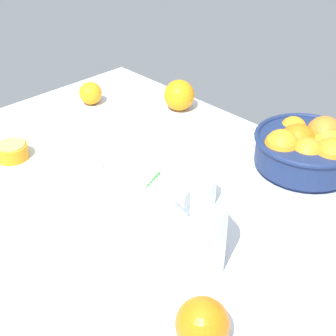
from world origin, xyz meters
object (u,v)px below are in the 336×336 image
Objects in this scene: fruit_bowl at (308,148)px; juice_pitcher at (189,232)px; orange_half_0 at (12,151)px; cutting_board at (29,161)px; loose_orange_3 at (179,95)px; loose_orange_0 at (202,324)px; loose_orange_2 at (90,93)px.

juice_pitcher is at bearing -85.63° from fruit_bowl.
fruit_bowl is 42.77cm from juice_pitcher.
orange_half_0 is (-49.43, -47.94, -2.24)cm from fruit_bowl.
cutting_board is 46.29cm from loose_orange_3.
cutting_board is at bearing 39.15° from orange_half_0.
loose_orange_0 is at bearing -72.77° from fruit_bowl.
cutting_board is at bearing 172.78° from loose_orange_0.
loose_orange_0 is 79.63cm from loose_orange_3.
cutting_board is 4.53cm from orange_half_0.
fruit_bowl is 56.03cm from loose_orange_0.
loose_orange_2 is 25.76cm from loose_orange_3.
juice_pitcher is 53.12cm from orange_half_0.
orange_half_0 is 66.26cm from loose_orange_0.
loose_orange_2 is at bearing 154.24° from loose_orange_0.
juice_pitcher is 17.51cm from loose_orange_0.
loose_orange_2 reaches higher than orange_half_0.
orange_half_0 is at bearing -135.88° from fruit_bowl.
loose_orange_2 is at bearing -142.04° from loose_orange_3.
cutting_board is (-46.47, -45.52, -4.68)cm from fruit_bowl.
loose_orange_2 is (-12.89, 32.50, 0.23)cm from orange_half_0.
loose_orange_3 is (-45.28, 43.00, -2.94)cm from juice_pitcher.
loose_orange_0 reaches higher than cutting_board.
fruit_bowl is at bearing -0.54° from loose_orange_3.
fruit_bowl is 68.89cm from orange_half_0.
loose_orange_0 is at bearing -25.76° from loose_orange_2.
juice_pitcher reaches higher than cutting_board.
juice_pitcher is 2.27× the size of loose_orange_3.
loose_orange_3 is (7.40, 48.33, 1.28)cm from orange_half_0.
fruit_bowl reaches higher than orange_half_0.
loose_orange_2 reaches higher than cutting_board.
loose_orange_3 is at bearing 136.48° from juice_pitcher.
fruit_bowl is 0.84× the size of cutting_board.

